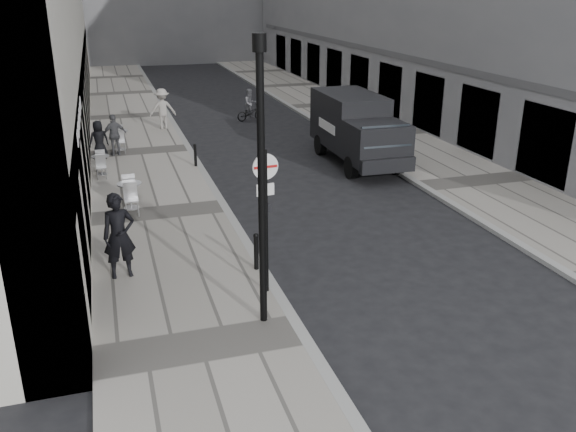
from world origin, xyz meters
The scene contains 16 objects.
ground centered at (0.00, 0.00, 0.00)m, with size 120.00×120.00×0.00m, color black.
sidewalk centered at (-2.00, 18.00, 0.06)m, with size 4.00×60.00×0.12m, color #9A948B.
far_sidewalk centered at (9.00, 18.00, 0.06)m, with size 4.00×60.00×0.12m, color #9A948B.
walking_man centered at (-3.28, 6.21, 1.15)m, with size 0.75×0.49×2.05m, color black.
sign_post centered at (-0.20, 4.49, 2.23)m, with size 0.56×0.11×3.29m.
lamppost centered at (-0.60, 3.26, 3.29)m, with size 0.26×0.26×5.70m.
bollard_near centered at (-0.15, 5.65, 0.56)m, with size 0.12×0.12×0.87m, color black.
bollard_far centered at (-0.15, 15.08, 0.52)m, with size 0.11×0.11×0.80m, color black.
panel_van centered at (6.00, 14.12, 1.48)m, with size 2.18×5.61×2.62m.
cyclist centered at (3.97, 23.15, 0.64)m, with size 1.60×0.88×1.64m.
pedestrian_a centered at (-2.99, 17.61, 0.96)m, with size 0.98×0.41×1.67m, color #4C4C50.
pedestrian_b centered at (-0.61, 22.00, 1.07)m, with size 1.23×0.71×1.91m, color #A7A09A.
pedestrian_c centered at (-3.60, 17.21, 0.89)m, with size 0.75×0.49×1.53m, color black.
cafe_table_near centered at (-3.60, 14.97, 0.54)m, with size 0.64×1.44×0.82m.
cafe_table_mid centered at (-2.80, 10.96, 0.61)m, with size 0.75×1.68×0.96m.
cafe_table_far centered at (-2.80, 18.49, 0.60)m, with size 0.73×1.66×0.94m.
Camera 1 is at (-3.34, -7.41, 6.60)m, focal length 38.00 mm.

